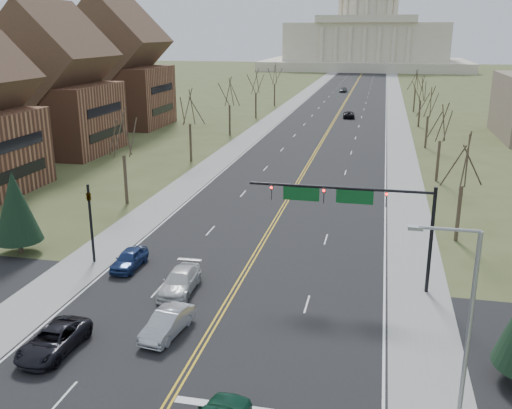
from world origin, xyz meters
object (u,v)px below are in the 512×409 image
at_px(car_sb_inner_lead, 167,323).
at_px(car_sb_inner_second, 180,281).
at_px(signal_mast, 353,204).
at_px(car_far_sb, 343,90).
at_px(signal_left, 90,215).
at_px(car_far_nb, 349,114).
at_px(car_sb_outer_lead, 53,340).
at_px(car_sb_outer_second, 129,259).
at_px(street_light, 464,317).

xyz_separation_m(car_sb_inner_lead, car_sb_inner_second, (-1.20, 5.50, 0.01)).
distance_m(signal_mast, car_far_sb, 128.94).
bearing_deg(signal_left, car_far_nb, 79.94).
bearing_deg(car_sb_inner_second, signal_left, 154.64).
bearing_deg(car_far_sb, car_sb_outer_lead, -86.09).
distance_m(signal_mast, signal_left, 19.06).
xyz_separation_m(car_sb_inner_lead, car_far_nb, (4.77, 87.81, -0.04)).
height_order(car_sb_outer_second, car_far_sb, car_far_sb).
height_order(car_sb_inner_second, car_far_sb, car_far_sb).
bearing_deg(car_sb_inner_lead, car_sb_outer_lead, -142.45).
bearing_deg(car_sb_inner_lead, street_light, -9.19).
distance_m(signal_left, car_far_nb, 80.16).
distance_m(street_light, car_sb_inner_lead, 16.32).
bearing_deg(car_far_nb, signal_mast, 89.74).
distance_m(car_far_nb, car_far_sb, 49.82).
height_order(car_sb_outer_second, car_far_nb, car_sb_outer_second).
relative_size(car_sb_inner_lead, car_sb_outer_second, 1.05).
bearing_deg(car_far_sb, street_light, -77.89).
xyz_separation_m(signal_mast, street_light, (5.29, -13.50, -0.54)).
bearing_deg(car_sb_outer_lead, signal_mast, 40.85).
bearing_deg(car_far_sb, signal_mast, -79.61).
relative_size(car_sb_outer_lead, car_far_sb, 1.16).
distance_m(car_sb_inner_second, car_sb_outer_second, 5.74).
xyz_separation_m(car_sb_outer_lead, car_far_sb, (5.46, 140.46, 0.04)).
bearing_deg(car_sb_inner_lead, signal_left, 143.60).
distance_m(signal_mast, car_sb_inner_lead, 14.14).
height_order(car_sb_outer_lead, car_far_nb, car_sb_outer_lead).
bearing_deg(street_light, car_sb_outer_second, 148.43).
height_order(signal_left, car_sb_outer_second, signal_left).
xyz_separation_m(signal_left, car_far_sb, (9.39, 128.48, -2.99)).
xyz_separation_m(signal_mast, car_sb_outer_second, (-15.85, -0.51, -5.06)).
height_order(signal_mast, car_sb_inner_lead, signal_mast).
height_order(signal_left, car_far_nb, signal_left).
relative_size(street_light, car_sb_outer_lead, 1.86).
height_order(street_light, car_sb_inner_lead, street_light).
xyz_separation_m(car_sb_inner_second, car_far_sb, (1.36, 131.92, 0.00)).
xyz_separation_m(car_sb_inner_lead, car_sb_outer_lead, (-5.30, -3.04, -0.03)).
bearing_deg(car_sb_outer_second, car_sb_inner_second, -30.31).
distance_m(signal_left, car_sb_outer_second, 4.35).
xyz_separation_m(car_sb_inner_lead, car_sb_outer_second, (-6.14, 8.43, -0.01)).
distance_m(car_sb_inner_lead, car_far_nb, 87.94).
bearing_deg(car_sb_inner_second, car_sb_outer_second, 147.10).
xyz_separation_m(signal_left, street_light, (24.24, -13.50, 1.51)).
relative_size(signal_mast, signal_left, 2.02).
bearing_deg(car_sb_inner_lead, car_sb_inner_second, 110.03).
bearing_deg(street_light, car_far_nb, 96.33).
height_order(car_sb_inner_lead, car_sb_inner_second, car_sb_inner_second).
bearing_deg(car_sb_outer_lead, car_sb_inner_lead, 32.11).
xyz_separation_m(signal_left, car_sb_inner_second, (8.03, -3.44, -2.99)).
bearing_deg(signal_left, street_light, -29.12).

